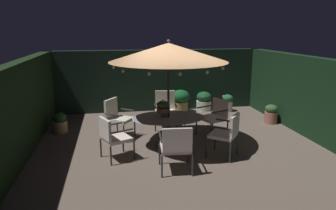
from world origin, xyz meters
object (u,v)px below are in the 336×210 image
object	(u,v)px
potted_plant_left_near	(271,114)
potted_plant_left_far	(60,123)
patio_chair_east	(176,145)
patio_chair_southeast	(227,132)
patio_dining_table	(168,123)
centerpiece_planter	(163,107)
patio_chair_north	(116,115)
patio_chair_southwest	(165,107)
patio_umbrella	(168,52)
potted_plant_front_corner	(227,102)
patio_chair_south	(215,115)
potted_plant_right_far	(180,100)
patio_chair_northeast	(113,135)
potted_plant_right_near	(204,101)

from	to	relation	value
potted_plant_left_near	potted_plant_left_far	bearing A→B (deg)	177.76
patio_chair_east	patio_chair_southeast	size ratio (longest dim) A/B	0.99
patio_dining_table	centerpiece_planter	bearing A→B (deg)	150.65
patio_chair_southeast	patio_chair_north	bearing A→B (deg)	144.04
centerpiece_planter	patio_chair_southwest	bearing A→B (deg)	78.20
patio_chair_southwest	potted_plant_left_near	distance (m)	3.16
patio_umbrella	potted_plant_front_corner	distance (m)	4.22
centerpiece_planter	patio_chair_southwest	size ratio (longest dim) A/B	0.40
patio_umbrella	potted_plant_left_near	bearing A→B (deg)	20.61
patio_dining_table	potted_plant_front_corner	bearing A→B (deg)	47.50
patio_chair_southeast	patio_chair_southwest	distance (m)	2.50
patio_umbrella	patio_chair_east	bearing A→B (deg)	-94.52
potted_plant_left_far	potted_plant_left_near	bearing A→B (deg)	-2.24
patio_dining_table	patio_chair_north	world-z (taller)	patio_chair_north
patio_dining_table	patio_umbrella	xyz separation A→B (m)	(-0.00, -0.00, 1.65)
patio_chair_south	potted_plant_left_near	world-z (taller)	patio_chair_south
centerpiece_planter	patio_chair_southeast	distance (m)	1.60
patio_umbrella	patio_chair_east	distance (m)	2.19
patio_umbrella	potted_plant_right_far	bearing A→B (deg)	72.12
patio_chair_northeast	potted_plant_left_near	bearing A→B (deg)	21.57
patio_chair_southwest	potted_plant_right_far	size ratio (longest dim) A/B	1.36
patio_dining_table	patio_chair_southeast	world-z (taller)	patio_chair_southeast
patio_chair_southeast	potted_plant_left_near	distance (m)	3.07
patio_umbrella	potted_plant_right_near	distance (m)	4.03
centerpiece_planter	patio_chair_east	bearing A→B (deg)	-89.99
centerpiece_planter	potted_plant_left_near	xyz separation A→B (m)	(3.42, 1.18, -0.65)
patio_chair_northeast	potted_plant_right_far	world-z (taller)	patio_chair_northeast
patio_chair_north	patio_chair_northeast	bearing A→B (deg)	-94.69
patio_dining_table	centerpiece_planter	world-z (taller)	centerpiece_planter
patio_chair_southwest	potted_plant_right_far	world-z (taller)	patio_chair_southwest
centerpiece_planter	potted_plant_right_near	distance (m)	3.61
patio_chair_southwest	potted_plant_right_near	size ratio (longest dim) A/B	1.61
patio_dining_table	patio_chair_southeast	size ratio (longest dim) A/B	1.77
patio_umbrella	patio_chair_northeast	world-z (taller)	patio_umbrella
centerpiece_planter	patio_chair_east	world-z (taller)	centerpiece_planter
potted_plant_left_far	patio_dining_table	bearing A→B (deg)	-28.76
potted_plant_right_near	patio_chair_east	bearing A→B (deg)	-113.04
patio_chair_southeast	potted_plant_right_far	distance (m)	3.84
potted_plant_left_far	patio_chair_north	bearing A→B (deg)	-24.55
potted_plant_right_far	patio_chair_northeast	bearing A→B (deg)	-122.61
centerpiece_planter	patio_chair_northeast	bearing A→B (deg)	-151.62
patio_chair_southwest	patio_chair_south	bearing A→B (deg)	-37.97
patio_chair_northeast	potted_plant_left_near	distance (m)	4.97
patio_chair_northeast	potted_plant_right_near	bearing A→B (deg)	49.60
patio_chair_southeast	potted_plant_right_near	world-z (taller)	patio_chair_southeast
patio_chair_south	potted_plant_right_far	distance (m)	2.45
patio_chair_southwest	potted_plant_left_near	xyz separation A→B (m)	(3.14, -0.18, -0.29)
centerpiece_planter	patio_chair_north	world-z (taller)	centerpiece_planter
patio_chair_northeast	patio_chair_southeast	xyz separation A→B (m)	(2.43, -0.30, 0.03)
patio_umbrella	potted_plant_front_corner	size ratio (longest dim) A/B	4.70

